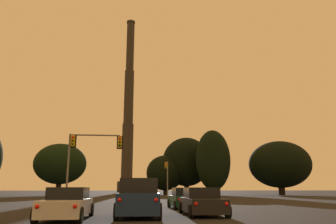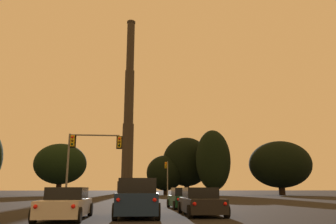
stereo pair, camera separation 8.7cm
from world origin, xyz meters
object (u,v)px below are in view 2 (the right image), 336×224
at_px(sedan_left_lane_second, 66,204).
at_px(hatchback_right_lane_front, 183,199).
at_px(sedan_right_lane_second, 201,202).
at_px(traffic_light_far_right, 167,173).
at_px(smokestack, 128,121).
at_px(traffic_light_overhead_left, 86,150).
at_px(suv_center_lane_second, 138,198).

bearing_deg(sedan_left_lane_second, hatchback_right_lane_front, 49.40).
bearing_deg(sedan_right_lane_second, traffic_light_far_right, 87.95).
xyz_separation_m(sedan_left_lane_second, smokestack, (1.21, 100.59, 24.64)).
relative_size(hatchback_right_lane_front, traffic_light_far_right, 0.69).
xyz_separation_m(hatchback_right_lane_front, traffic_light_far_right, (2.23, 32.68, 3.27)).
distance_m(hatchback_right_lane_front, traffic_light_overhead_left, 11.67).
xyz_separation_m(hatchback_right_lane_front, sedan_left_lane_second, (-6.66, -7.74, 0.00)).
bearing_deg(hatchback_right_lane_front, smokestack, 92.18).
relative_size(hatchback_right_lane_front, traffic_light_overhead_left, 0.65).
bearing_deg(sedan_right_lane_second, traffic_light_overhead_left, 121.91).
distance_m(traffic_light_overhead_left, traffic_light_far_right, 27.29).
height_order(hatchback_right_lane_front, traffic_light_far_right, traffic_light_far_right).
xyz_separation_m(hatchback_right_lane_front, smokestack, (-5.46, 92.85, 24.65)).
relative_size(hatchback_right_lane_front, smokestack, 0.06).
relative_size(sedan_right_lane_second, traffic_light_overhead_left, 0.74).
distance_m(sedan_right_lane_second, smokestack, 102.09).
bearing_deg(smokestack, traffic_light_far_right, -82.72).
bearing_deg(smokestack, hatchback_right_lane_front, -86.64).
relative_size(sedan_left_lane_second, traffic_light_overhead_left, 0.73).
bearing_deg(smokestack, traffic_light_overhead_left, -91.70).
xyz_separation_m(sedan_right_lane_second, suv_center_lane_second, (-3.36, -0.72, 0.23)).
height_order(sedan_left_lane_second, traffic_light_far_right, traffic_light_far_right).
distance_m(suv_center_lane_second, hatchback_right_lane_front, 7.58).
height_order(sedan_right_lane_second, smokestack, smokestack).
distance_m(sedan_right_lane_second, sedan_left_lane_second, 6.86).
bearing_deg(traffic_light_far_right, sedan_right_lane_second, -93.30).
distance_m(suv_center_lane_second, smokestack, 102.61).
height_order(suv_center_lane_second, traffic_light_overhead_left, traffic_light_overhead_left).
height_order(suv_center_lane_second, smokestack, smokestack).
height_order(suv_center_lane_second, traffic_light_far_right, traffic_light_far_right).
height_order(sedan_right_lane_second, traffic_light_far_right, traffic_light_far_right).
xyz_separation_m(suv_center_lane_second, sedan_left_lane_second, (-3.30, -0.95, -0.23)).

